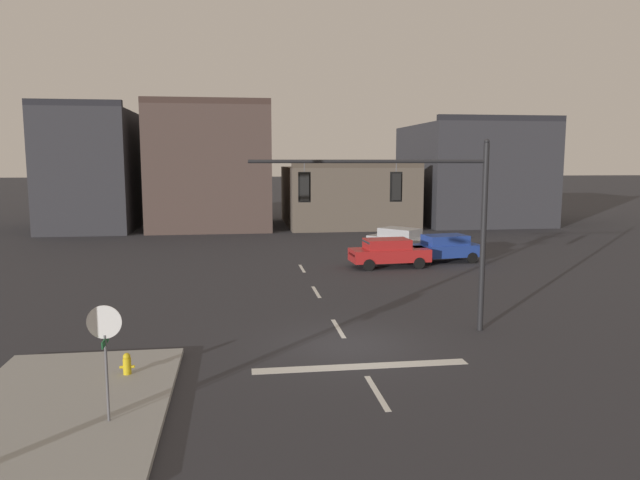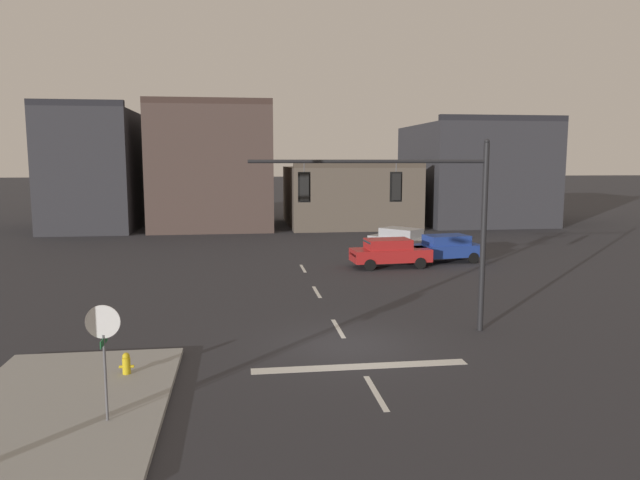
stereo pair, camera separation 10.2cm
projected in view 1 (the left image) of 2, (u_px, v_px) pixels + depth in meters
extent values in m
plane|color=#2B2B30|center=(349.00, 346.00, 19.36)|extent=(400.00, 400.00, 0.00)
cube|color=gray|center=(64.00, 407.00, 14.36)|extent=(5.00, 8.00, 0.15)
cube|color=silver|center=(361.00, 366.00, 17.40)|extent=(6.40, 0.50, 0.01)
cube|color=silver|center=(377.00, 393.00, 15.44)|extent=(0.16, 2.40, 0.01)
cube|color=silver|center=(338.00, 328.00, 21.32)|extent=(0.16, 2.40, 0.01)
cube|color=silver|center=(316.00, 292.00, 27.21)|extent=(0.16, 2.40, 0.01)
cube|color=silver|center=(302.00, 268.00, 33.10)|extent=(0.16, 2.40, 0.01)
cylinder|color=black|center=(483.00, 238.00, 20.69)|extent=(0.20, 0.20, 6.60)
cylinder|color=black|center=(369.00, 161.00, 19.99)|extent=(8.12, 0.55, 0.12)
sphere|color=black|center=(487.00, 141.00, 20.24)|extent=(0.18, 0.18, 0.18)
cylinder|color=#56565B|center=(396.00, 168.00, 20.10)|extent=(0.03, 0.03, 0.35)
cube|color=black|center=(396.00, 187.00, 20.19)|extent=(0.31, 0.26, 0.90)
sphere|color=red|center=(395.00, 178.00, 20.28)|extent=(0.20, 0.20, 0.20)
sphere|color=#2D2314|center=(395.00, 187.00, 20.31)|extent=(0.20, 0.20, 0.20)
sphere|color=black|center=(395.00, 195.00, 20.35)|extent=(0.20, 0.20, 0.20)
cube|color=black|center=(396.00, 187.00, 20.17)|extent=(0.42, 0.05, 1.02)
cylinder|color=#56565B|center=(304.00, 168.00, 19.84)|extent=(0.03, 0.03, 0.35)
cube|color=black|center=(304.00, 187.00, 19.92)|extent=(0.31, 0.26, 0.90)
sphere|color=red|center=(304.00, 179.00, 20.01)|extent=(0.20, 0.20, 0.20)
sphere|color=#2D2314|center=(304.00, 187.00, 20.05)|extent=(0.20, 0.20, 0.20)
sphere|color=black|center=(304.00, 195.00, 20.09)|extent=(0.20, 0.20, 0.20)
cube|color=black|center=(304.00, 187.00, 19.90)|extent=(0.42, 0.05, 1.02)
cylinder|color=#56565B|center=(107.00, 382.00, 13.32)|extent=(0.06, 0.06, 2.15)
cylinder|color=white|center=(104.00, 322.00, 13.13)|extent=(0.76, 0.03, 0.76)
cylinder|color=#B21414|center=(104.00, 322.00, 13.15)|extent=(0.68, 0.03, 0.68)
cube|color=#19592D|center=(105.00, 342.00, 13.19)|extent=(0.02, 0.64, 0.16)
cube|color=navy|center=(443.00, 250.00, 35.14)|extent=(4.61, 2.40, 0.70)
cube|color=navy|center=(445.00, 240.00, 35.10)|extent=(2.66, 1.93, 0.56)
cube|color=#2D3842|center=(434.00, 241.00, 34.89)|extent=(0.46, 1.54, 0.47)
cube|color=#2D3842|center=(463.00, 239.00, 35.42)|extent=(0.43, 1.54, 0.46)
cylinder|color=black|center=(427.00, 260.00, 33.98)|extent=(0.66, 0.31, 0.64)
cylinder|color=black|center=(414.00, 256.00, 35.60)|extent=(0.66, 0.31, 0.64)
cylinder|color=black|center=(472.00, 258.00, 34.78)|extent=(0.66, 0.31, 0.64)
cylinder|color=black|center=(457.00, 253.00, 36.40)|extent=(0.66, 0.31, 0.64)
sphere|color=silver|center=(413.00, 253.00, 33.99)|extent=(0.16, 0.16, 0.16)
sphere|color=silver|center=(405.00, 250.00, 35.09)|extent=(0.16, 0.16, 0.16)
cube|color=maroon|center=(475.00, 248.00, 35.73)|extent=(0.23, 1.36, 0.12)
cube|color=#A81E1E|center=(389.00, 255.00, 33.48)|extent=(4.50, 2.06, 0.70)
cube|color=#A81E1E|center=(387.00, 244.00, 33.37)|extent=(2.55, 1.74, 0.56)
cube|color=#2D3842|center=(400.00, 244.00, 33.52)|extent=(0.34, 1.53, 0.47)
cube|color=#2D3842|center=(367.00, 245.00, 33.14)|extent=(0.31, 1.53, 0.46)
cylinder|color=black|center=(409.00, 258.00, 34.64)|extent=(0.65, 0.26, 0.64)
cylinder|color=black|center=(419.00, 263.00, 32.99)|extent=(0.65, 0.26, 0.64)
cylinder|color=black|center=(361.00, 260.00, 34.08)|extent=(0.65, 0.26, 0.64)
cylinder|color=black|center=(369.00, 265.00, 32.42)|extent=(0.65, 0.26, 0.64)
sphere|color=silver|center=(422.00, 251.00, 34.46)|extent=(0.16, 0.16, 0.16)
sphere|color=silver|center=(430.00, 254.00, 33.34)|extent=(0.16, 0.16, 0.16)
cube|color=maroon|center=(352.00, 255.00, 33.05)|extent=(0.12, 1.37, 0.12)
cube|color=#9EA0A5|center=(401.00, 242.00, 38.60)|extent=(4.24, 4.51, 0.70)
cube|color=#9EA0A5|center=(400.00, 232.00, 38.62)|extent=(2.82, 2.91, 0.56)
cube|color=#2D3842|center=(410.00, 234.00, 38.12)|extent=(1.31, 1.18, 0.47)
cube|color=#2D3842|center=(385.00, 231.00, 39.39)|extent=(1.29, 1.16, 0.46)
cylinder|color=black|center=(428.00, 249.00, 38.34)|extent=(0.58, 0.63, 0.64)
cylinder|color=black|center=(413.00, 252.00, 37.07)|extent=(0.58, 0.63, 0.64)
cylinder|color=black|center=(390.00, 245.00, 40.24)|extent=(0.58, 0.63, 0.64)
cylinder|color=black|center=(376.00, 247.00, 38.97)|extent=(0.58, 0.63, 0.64)
sphere|color=silver|center=(435.00, 244.00, 37.60)|extent=(0.16, 0.16, 0.16)
sphere|color=silver|center=(426.00, 246.00, 36.74)|extent=(0.16, 0.16, 0.16)
cube|color=maroon|center=(374.00, 238.00, 40.02)|extent=(1.06, 0.92, 0.12)
cylinder|color=gold|center=(127.00, 368.00, 16.35)|extent=(0.22, 0.22, 0.55)
cylinder|color=gold|center=(128.00, 377.00, 16.38)|extent=(0.30, 0.30, 0.10)
sphere|color=gold|center=(127.00, 356.00, 16.30)|extent=(0.20, 0.20, 0.20)
cylinder|color=gold|center=(122.00, 367.00, 16.32)|extent=(0.10, 0.08, 0.08)
cylinder|color=gold|center=(133.00, 367.00, 16.36)|extent=(0.10, 0.08, 0.08)
cube|color=#2D2D33|center=(96.00, 171.00, 52.65)|extent=(7.28, 13.15, 10.16)
cube|color=black|center=(73.00, 103.00, 45.78)|extent=(7.28, 0.60, 0.50)
cube|color=#473833|center=(211.00, 169.00, 53.06)|extent=(10.34, 11.21, 10.45)
cube|color=#3A2B26|center=(206.00, 101.00, 47.12)|extent=(10.34, 0.60, 0.50)
cube|color=brown|center=(346.00, 196.00, 55.55)|extent=(11.20, 12.12, 5.36)
cube|color=#493F35|center=(359.00, 165.00, 49.51)|extent=(11.20, 0.60, 0.50)
cube|color=#2D2D33|center=(471.00, 174.00, 57.66)|extent=(11.45, 13.47, 9.33)
cube|color=black|center=(502.00, 118.00, 50.69)|extent=(11.45, 0.60, 0.50)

